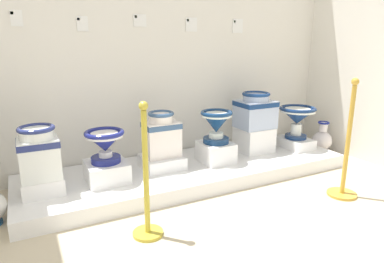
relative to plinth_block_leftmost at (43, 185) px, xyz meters
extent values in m
cube|color=beige|center=(1.39, -1.35, -0.22)|extent=(6.09, 5.46, 0.02)
cube|color=white|center=(1.39, 0.61, 1.26)|extent=(4.29, 0.06, 2.95)
cube|color=white|center=(1.39, 0.06, -0.14)|extent=(3.30, 1.00, 0.14)
cube|color=white|center=(0.00, 0.00, 0.00)|extent=(0.32, 0.30, 0.14)
cube|color=white|center=(0.00, 0.00, 0.24)|extent=(0.30, 0.29, 0.33)
cube|color=navy|center=(0.00, 0.00, 0.37)|extent=(0.31, 0.30, 0.05)
cylinder|color=white|center=(0.00, 0.00, 0.44)|extent=(0.26, 0.26, 0.08)
torus|color=navy|center=(0.00, 0.00, 0.48)|extent=(0.29, 0.29, 0.04)
cube|color=white|center=(0.53, 0.02, 0.02)|extent=(0.35, 0.37, 0.18)
cylinder|color=navy|center=(0.53, 0.02, 0.14)|extent=(0.26, 0.26, 0.05)
cylinder|color=white|center=(0.53, 0.02, 0.19)|extent=(0.12, 0.12, 0.05)
cone|color=navy|center=(0.53, 0.02, 0.29)|extent=(0.33, 0.33, 0.17)
cylinder|color=white|center=(0.53, 0.02, 0.36)|extent=(0.33, 0.33, 0.03)
torus|color=navy|center=(0.53, 0.02, 0.38)|extent=(0.35, 0.35, 0.04)
cylinder|color=white|center=(0.53, 0.02, 0.37)|extent=(0.23, 0.23, 0.01)
cube|color=white|center=(1.10, 0.11, -0.01)|extent=(0.39, 0.36, 0.12)
cube|color=white|center=(1.10, 0.11, 0.22)|extent=(0.33, 0.24, 0.34)
cube|color=#35547C|center=(1.10, 0.11, 0.36)|extent=(0.34, 0.25, 0.05)
cylinder|color=white|center=(1.10, 0.11, 0.44)|extent=(0.23, 0.23, 0.08)
torus|color=#35547C|center=(1.10, 0.11, 0.48)|extent=(0.25, 0.25, 0.04)
cube|color=white|center=(1.67, 0.02, 0.03)|extent=(0.31, 0.34, 0.21)
cylinder|color=navy|center=(1.67, 0.02, 0.16)|extent=(0.27, 0.27, 0.05)
cylinder|color=white|center=(1.67, 0.02, 0.22)|extent=(0.15, 0.15, 0.06)
cone|color=navy|center=(1.67, 0.02, 0.35)|extent=(0.31, 0.31, 0.20)
cylinder|color=white|center=(1.67, 0.02, 0.43)|extent=(0.30, 0.30, 0.03)
torus|color=navy|center=(1.67, 0.02, 0.45)|extent=(0.33, 0.33, 0.04)
cylinder|color=white|center=(1.67, 0.02, 0.44)|extent=(0.22, 0.22, 0.01)
cube|color=white|center=(2.24, 0.14, 0.07)|extent=(0.36, 0.34, 0.28)
cube|color=#A8B9D7|center=(2.24, 0.14, 0.36)|extent=(0.39, 0.33, 0.31)
cube|color=navy|center=(2.24, 0.14, 0.48)|extent=(0.40, 0.33, 0.05)
cylinder|color=#A8B9D7|center=(2.24, 0.14, 0.55)|extent=(0.29, 0.29, 0.07)
torus|color=navy|center=(2.24, 0.14, 0.59)|extent=(0.31, 0.31, 0.04)
cube|color=white|center=(2.75, 0.02, -0.01)|extent=(0.29, 0.39, 0.11)
cylinder|color=navy|center=(2.75, 0.02, 0.06)|extent=(0.25, 0.25, 0.04)
cylinder|color=white|center=(2.75, 0.02, 0.15)|extent=(0.12, 0.12, 0.13)
cone|color=navy|center=(2.75, 0.02, 0.31)|extent=(0.41, 0.41, 0.18)
cylinder|color=white|center=(2.75, 0.02, 0.38)|extent=(0.40, 0.40, 0.03)
torus|color=navy|center=(2.75, 0.02, 0.40)|extent=(0.42, 0.42, 0.04)
cylinder|color=white|center=(2.75, 0.02, 0.39)|extent=(0.29, 0.29, 0.01)
cube|color=white|center=(-0.03, 0.57, 1.34)|extent=(0.10, 0.01, 0.14)
cube|color=#5B9E4C|center=(-0.06, 0.57, 1.38)|extent=(0.02, 0.01, 0.02)
cube|color=white|center=(0.52, 0.57, 1.31)|extent=(0.10, 0.01, 0.14)
cube|color=#386BAD|center=(0.49, 0.57, 1.35)|extent=(0.02, 0.01, 0.02)
cube|color=white|center=(1.08, 0.57, 1.35)|extent=(0.13, 0.01, 0.12)
cube|color=#5B9E4C|center=(1.04, 0.57, 1.38)|extent=(0.02, 0.01, 0.02)
cube|color=white|center=(1.66, 0.57, 1.32)|extent=(0.13, 0.01, 0.15)
cube|color=#5B9E4C|center=(1.62, 0.57, 1.36)|extent=(0.02, 0.01, 0.02)
cube|color=white|center=(2.26, 0.57, 1.32)|extent=(0.14, 0.01, 0.15)
cube|color=#5B9E4C|center=(2.22, 0.57, 1.36)|extent=(0.02, 0.01, 0.02)
cylinder|color=navy|center=(3.23, 0.06, -0.20)|extent=(0.18, 0.18, 0.03)
ellipsoid|color=white|center=(3.23, 0.06, -0.06)|extent=(0.24, 0.24, 0.24)
cylinder|color=white|center=(3.23, 0.06, 0.12)|extent=(0.10, 0.10, 0.11)
torus|color=navy|center=(3.23, 0.06, 0.17)|extent=(0.14, 0.14, 0.02)
cylinder|color=gold|center=(0.63, -0.77, -0.20)|extent=(0.22, 0.22, 0.02)
cylinder|color=gold|center=(0.63, -0.77, 0.26)|extent=(0.04, 0.04, 0.90)
sphere|color=gold|center=(0.63, -0.77, 0.74)|extent=(0.06, 0.06, 0.06)
cylinder|color=gold|center=(2.43, -0.94, -0.20)|extent=(0.26, 0.26, 0.02)
cylinder|color=gold|center=(2.43, -0.94, 0.30)|extent=(0.04, 0.04, 0.98)
sphere|color=gold|center=(2.43, -0.94, 0.82)|extent=(0.06, 0.06, 0.06)
camera|label=1|loc=(-0.09, -2.90, 1.15)|focal=32.28mm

